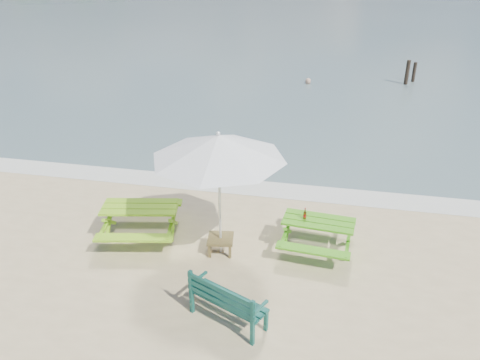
% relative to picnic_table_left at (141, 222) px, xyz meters
% --- Properties ---
extents(foam_strip, '(22.00, 0.90, 0.01)m').
position_rel_picnic_table_left_xyz_m(foam_strip, '(1.75, 2.81, -0.36)').
color(foam_strip, silver).
rests_on(foam_strip, ground).
extents(picnic_table_left, '(1.91, 2.05, 0.76)m').
position_rel_picnic_table_left_xyz_m(picnic_table_left, '(0.00, 0.00, 0.00)').
color(picnic_table_left, '#7CB71B').
rests_on(picnic_table_left, ground).
extents(picnic_table_right, '(1.60, 1.75, 0.70)m').
position_rel_picnic_table_left_xyz_m(picnic_table_right, '(3.80, 0.29, -0.03)').
color(picnic_table_right, '#439516').
rests_on(picnic_table_right, ground).
extents(park_bench, '(1.43, 0.98, 0.84)m').
position_rel_picnic_table_left_xyz_m(park_bench, '(2.45, -2.19, -0.11)').
color(park_bench, '#10443B').
rests_on(park_bench, ground).
extents(side_table, '(0.60, 0.60, 0.34)m').
position_rel_picnic_table_left_xyz_m(side_table, '(1.83, -0.22, -0.19)').
color(side_table, brown).
rests_on(side_table, ground).
extents(patio_umbrella, '(3.00, 3.00, 2.60)m').
position_rel_picnic_table_left_xyz_m(patio_umbrella, '(1.83, -0.22, 2.00)').
color(patio_umbrella, silver).
rests_on(patio_umbrella, ground).
extents(beer_bottle, '(0.06, 0.06, 0.25)m').
position_rel_picnic_table_left_xyz_m(beer_bottle, '(3.51, 0.29, 0.41)').
color(beer_bottle, brown).
rests_on(beer_bottle, picnic_table_right).
extents(swimmer, '(0.66, 0.52, 1.61)m').
position_rel_picnic_table_left_xyz_m(swimmer, '(2.60, 14.26, -0.91)').
color(swimmer, tan).
rests_on(swimmer, ground).
extents(mooring_pilings, '(0.58, 0.78, 1.34)m').
position_rel_picnic_table_left_xyz_m(mooring_pilings, '(7.34, 15.30, 0.06)').
color(mooring_pilings, black).
rests_on(mooring_pilings, ground).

